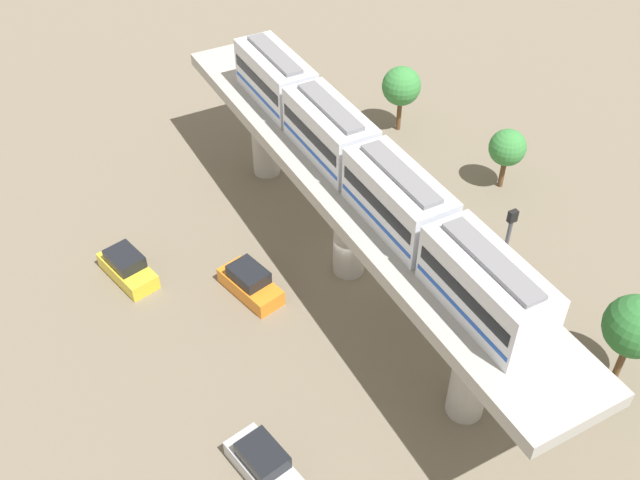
% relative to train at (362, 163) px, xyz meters
% --- Properties ---
extents(ground_plane, '(120.00, 120.00, 0.00)m').
position_rel_train_xyz_m(ground_plane, '(0.00, 0.96, -8.55)').
color(ground_plane, '#706654').
extents(viaduct, '(5.20, 35.80, 7.01)m').
position_rel_train_xyz_m(viaduct, '(0.00, 0.96, -3.02)').
color(viaduct, '#A8A59E').
rests_on(viaduct, ground).
extents(train, '(2.64, 27.45, 3.24)m').
position_rel_train_xyz_m(train, '(0.00, 0.00, 0.00)').
color(train, silver).
rests_on(train, viaduct).
extents(parked_car_orange, '(2.74, 4.51, 1.76)m').
position_rel_train_xyz_m(parked_car_orange, '(-6.06, 2.05, -7.80)').
color(parked_car_orange, orange).
rests_on(parked_car_orange, ground).
extents(parked_car_silver, '(2.56, 4.46, 1.76)m').
position_rel_train_xyz_m(parked_car_silver, '(-10.40, -9.16, -7.80)').
color(parked_car_silver, '#B2B5BA').
rests_on(parked_car_silver, ground).
extents(parked_car_yellow, '(2.74, 4.51, 1.76)m').
position_rel_train_xyz_m(parked_car_yellow, '(-12.01, 6.77, -7.80)').
color(parked_car_yellow, yellow).
rests_on(parked_car_yellow, ground).
extents(tree_near_viaduct, '(3.21, 3.21, 5.58)m').
position_rel_train_xyz_m(tree_near_viaduct, '(8.22, -12.82, -4.60)').
color(tree_near_viaduct, brown).
rests_on(tree_near_viaduct, ground).
extents(tree_mid_lot, '(2.92, 2.92, 5.20)m').
position_rel_train_xyz_m(tree_mid_lot, '(11.34, 12.82, -4.84)').
color(tree_mid_lot, brown).
rests_on(tree_mid_lot, ground).
extents(tree_far_corner, '(2.53, 2.53, 4.47)m').
position_rel_train_xyz_m(tree_far_corner, '(13.62, 3.27, -5.38)').
color(tree_far_corner, brown).
rests_on(tree_far_corner, ground).
extents(signal_post, '(0.44, 0.28, 9.61)m').
position_rel_train_xyz_m(signal_post, '(3.40, -7.89, -3.22)').
color(signal_post, '#4C4C51').
rests_on(signal_post, ground).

